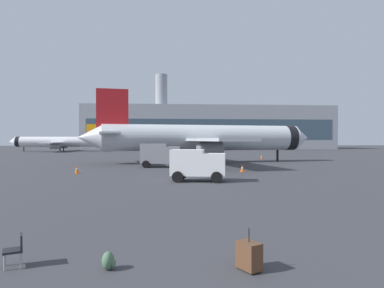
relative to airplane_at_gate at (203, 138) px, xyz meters
The scene contains 11 objects.
airplane_at_gate is the anchor object (origin of this frame).
airplane_taxiing 64.72m from the airplane_at_gate, 124.78° to the left, with size 27.17×24.43×8.01m.
service_truck 10.84m from the airplane_at_gate, 127.08° to the right, with size 4.90×2.72×2.90m.
cargo_van 23.80m from the airplane_at_gate, 97.84° to the right, with size 4.70×3.03×2.60m.
safety_cone_near 14.23m from the airplane_at_gate, 35.98° to the left, with size 0.44×0.44×0.80m.
safety_cone_mid 21.88m from the airplane_at_gate, 132.66° to the right, with size 0.44×0.44×0.77m.
safety_cone_far 16.11m from the airplane_at_gate, 81.56° to the right, with size 0.44×0.44×0.75m.
rolling_suitcase 43.24m from the airplane_at_gate, 95.04° to the right, with size 0.65×0.75×1.10m.
traveller_backpack 43.38m from the airplane_at_gate, 99.90° to the right, with size 0.36×0.40×0.48m.
gate_chair 43.44m from the airplane_at_gate, 103.27° to the right, with size 0.62×0.62×0.86m.
terminal_building 79.84m from the airplane_at_gate, 82.13° to the left, with size 90.58×21.11×27.67m.
Camera 1 is at (-0.31, -3.20, 3.40)m, focal length 32.74 mm.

